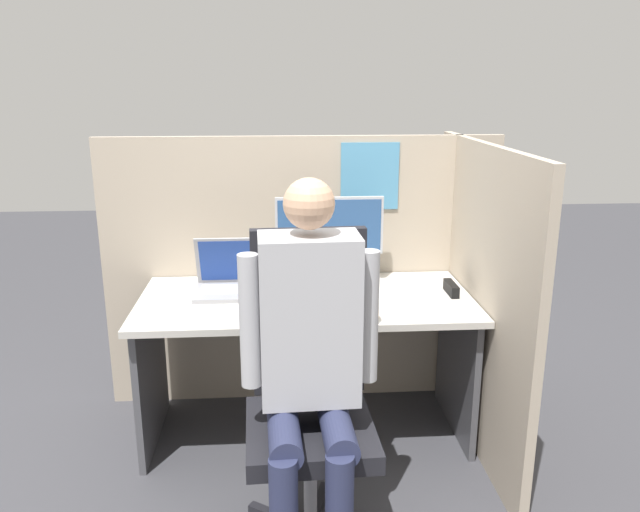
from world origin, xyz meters
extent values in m
plane|color=#3D3D42|center=(0.00, 0.00, 0.00)|extent=(12.00, 12.00, 0.00)
cube|color=tan|center=(0.00, 0.75, 0.70)|extent=(2.04, 0.04, 1.41)
cube|color=#4C8EB7|center=(0.34, 0.73, 1.21)|extent=(0.29, 0.01, 0.34)
cube|color=tan|center=(0.80, 0.29, 0.70)|extent=(0.04, 1.37, 1.41)
cube|color=beige|center=(0.00, 0.36, 0.69)|extent=(1.54, 0.73, 0.03)
cube|color=#4C4C51|center=(-0.74, 0.36, 0.34)|extent=(0.03, 0.62, 0.67)
cube|color=#4C4C51|center=(0.74, 0.36, 0.34)|extent=(0.03, 0.62, 0.67)
cube|color=#236BAD|center=(0.13, 0.58, 0.74)|extent=(0.31, 0.22, 0.09)
cylinder|color=#B2B2B7|center=(0.13, 0.58, 0.79)|extent=(0.19, 0.19, 0.01)
cylinder|color=#B2B2B7|center=(0.13, 0.58, 0.83)|extent=(0.04, 0.04, 0.06)
cube|color=#B2B2B7|center=(0.13, 0.59, 0.99)|extent=(0.53, 0.02, 0.28)
cube|color=#2D5184|center=(0.13, 0.58, 0.99)|extent=(0.50, 0.00, 0.26)
cube|color=#99999E|center=(-0.36, 0.43, 0.71)|extent=(0.32, 0.26, 0.02)
cube|color=silver|center=(-0.36, 0.45, 0.72)|extent=(0.27, 0.14, 0.00)
cube|color=#99999E|center=(-0.36, 0.52, 0.84)|extent=(0.32, 0.10, 0.24)
cube|color=#1E3D93|center=(-0.36, 0.51, 0.84)|extent=(0.28, 0.08, 0.21)
ellipsoid|color=silver|center=(-0.14, 0.32, 0.72)|extent=(0.06, 0.04, 0.04)
cube|color=black|center=(0.69, 0.37, 0.73)|extent=(0.04, 0.15, 0.05)
cone|color=orange|center=(0.28, 0.13, 0.73)|extent=(0.05, 0.12, 0.05)
cylinder|color=green|center=(0.28, 0.20, 0.73)|extent=(0.03, 0.02, 0.03)
cube|color=black|center=(0.02, -0.23, 0.02)|extent=(0.11, 0.28, 0.04)
cylinder|color=gray|center=(-0.02, -0.37, 0.22)|extent=(0.05, 0.05, 0.37)
cube|color=black|center=(-0.02, -0.37, 0.44)|extent=(0.48, 0.48, 0.07)
cube|color=black|center=(-0.01, -0.11, 0.81)|extent=(0.44, 0.07, 0.67)
cylinder|color=#282D4C|center=(-0.12, -0.50, 0.53)|extent=(0.12, 0.33, 0.11)
cylinder|color=#282D4C|center=(0.06, -0.49, 0.53)|extent=(0.12, 0.33, 0.11)
cube|color=#B2B2B7|center=(-0.02, -0.37, 0.88)|extent=(0.35, 0.21, 0.59)
sphere|color=#D8A884|center=(-0.02, -0.37, 1.28)|extent=(0.17, 0.17, 0.17)
cylinder|color=#B2B2B7|center=(-0.23, -0.38, 0.88)|extent=(0.07, 0.07, 0.47)
cylinder|color=#B2B2B7|center=(0.18, -0.36, 0.88)|extent=(0.07, 0.07, 0.47)
camera|label=1|loc=(-0.13, -2.36, 1.67)|focal=35.00mm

